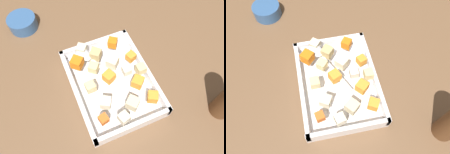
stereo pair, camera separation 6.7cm
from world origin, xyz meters
The scene contains 21 objects.
ground_plane centered at (0.00, 0.00, 0.00)m, with size 4.00×4.00×0.00m, color brown.
baking_dish centered at (-0.02, 0.00, 0.01)m, with size 0.32×0.24×0.05m.
carrot_chunk_mid_left centered at (-0.13, 0.07, 0.06)m, with size 0.02×0.02×0.02m, color orange.
carrot_chunk_near_spoon centered at (-0.13, -0.08, 0.07)m, with size 0.03×0.03×0.03m, color orange.
carrot_chunk_corner_sw centered at (-0.02, 0.01, 0.07)m, with size 0.03×0.03×0.03m, color orange.
carrot_chunk_near_right centered at (0.07, 0.08, 0.07)m, with size 0.03×0.03×0.03m, color orange.
carrot_chunk_corner_se centered at (-0.07, -0.06, 0.07)m, with size 0.03×0.03×0.03m, color orange.
carrot_chunk_corner_nw centered at (0.10, -0.05, 0.06)m, with size 0.03×0.03×0.03m, color orange.
carrot_chunk_near_left centered at (0.02, -0.09, 0.06)m, with size 0.03×0.03×0.03m, color orange.
potato_chunk_front_center centered at (-0.12, -0.02, 0.07)m, with size 0.03×0.03×0.03m, color beige.
potato_chunk_corner_ne centered at (-0.09, 0.05, 0.07)m, with size 0.03×0.03×0.03m, color beige.
potato_chunk_heap_side centered at (-0.03, 0.07, 0.06)m, with size 0.03×0.03×0.03m, color #E0CC89.
potato_chunk_center centered at (0.07, 0.01, 0.07)m, with size 0.03×0.03×0.03m, color tan.
potato_chunk_far_right centered at (0.03, -0.02, 0.07)m, with size 0.03×0.03×0.03m, color beige.
potato_chunk_back_center centered at (-0.03, -0.09, 0.06)m, with size 0.03×0.03×0.03m, color #E0CC89.
potato_chunk_under_handle centered at (0.11, 0.05, 0.07)m, with size 0.03×0.03×0.03m, color beige.
potato_chunk_far_left centered at (0.03, 0.04, 0.06)m, with size 0.03×0.03×0.03m, color #E0CC89.
parsnip_chunk_heap_top centered at (-0.15, 0.02, 0.06)m, with size 0.03×0.03×0.03m, color beige.
parsnip_chunk_rim_edge centered at (-0.02, -0.05, 0.06)m, with size 0.03×0.03×0.03m, color silver.
serving_spoon centered at (0.08, 0.04, 0.06)m, with size 0.21×0.11×0.02m.
small_prep_bowl centered at (0.35, 0.21, 0.02)m, with size 0.10×0.10×0.05m, color #33598C.
Camera 1 is at (-0.32, 0.13, 0.65)m, focal length 35.38 mm.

